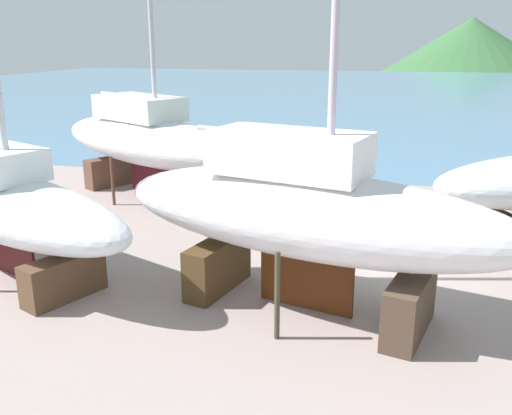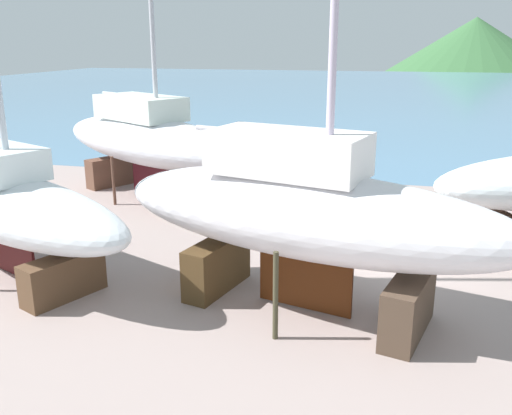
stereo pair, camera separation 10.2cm
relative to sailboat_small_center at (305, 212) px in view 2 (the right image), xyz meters
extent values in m
plane|color=gray|center=(2.16, 1.74, -2.46)|extent=(45.79, 45.79, 0.00)
cube|color=#5683A6|center=(2.16, 63.76, -2.46)|extent=(144.86, 101.14, 0.01)
cone|color=#376438|center=(24.53, 177.26, -2.46)|extent=(85.85, 85.85, 26.65)
cube|color=#523425|center=(5.34, 5.81, -1.94)|extent=(1.69, 2.57, 1.04)
cube|color=#4A392B|center=(2.43, -0.63, -1.80)|extent=(1.25, 2.39, 1.33)
cube|color=#4A341C|center=(-2.35, 0.61, -1.80)|extent=(1.25, 2.39, 1.33)
cylinder|color=#4A422B|center=(0.44, 1.51, -1.45)|extent=(0.12, 0.12, 2.02)
cylinder|color=#433F2C|center=(-0.36, -1.53, -1.45)|extent=(0.12, 0.12, 2.02)
ellipsoid|color=white|center=(0.04, -0.01, -0.04)|extent=(10.29, 5.26, 1.98)
cube|color=#471F0A|center=(0.04, -0.01, -1.72)|extent=(2.32, 0.68, 1.38)
cube|color=white|center=(-0.44, 0.11, 1.34)|extent=(3.88, 2.56, 0.99)
cylinder|color=silver|center=(-1.15, 0.30, 1.75)|extent=(3.38, 0.99, 0.13)
cube|color=brown|center=(-5.95, -0.79, -1.92)|extent=(1.50, 2.21, 1.09)
cylinder|color=brown|center=(-7.66, 1.55, -1.63)|extent=(0.12, 0.12, 1.67)
ellipsoid|color=white|center=(-8.25, 0.23, -0.46)|extent=(10.27, 6.49, 1.66)
cube|color=#4A1717|center=(-8.25, 0.23, -1.87)|extent=(2.24, 1.05, 1.16)
cube|color=brown|center=(-5.40, 7.39, -1.82)|extent=(1.94, 2.65, 1.29)
cube|color=brown|center=(-10.14, 10.15, -1.82)|extent=(1.94, 2.65, 1.29)
cylinder|color=brown|center=(-6.85, 10.35, -1.49)|extent=(0.12, 0.12, 1.95)
cylinder|color=brown|center=(-8.69, 7.19, -1.49)|extent=(0.12, 0.12, 1.95)
ellipsoid|color=white|center=(-7.77, 8.77, -0.14)|extent=(11.15, 8.39, 1.88)
cube|color=#421117|center=(-7.77, 8.77, -1.74)|extent=(2.31, 1.39, 1.32)
cube|color=silver|center=(-8.24, 9.05, 1.18)|extent=(4.41, 3.71, 0.94)
cylinder|color=#B9C0BE|center=(-8.95, 9.46, 1.61)|extent=(3.38, 2.04, 0.13)
cylinder|color=#212922|center=(0.88, 6.24, -2.00)|extent=(0.91, 0.91, 0.92)
camera|label=1|loc=(1.73, -12.26, 3.78)|focal=39.29mm
camera|label=2|loc=(1.83, -12.23, 3.78)|focal=39.29mm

